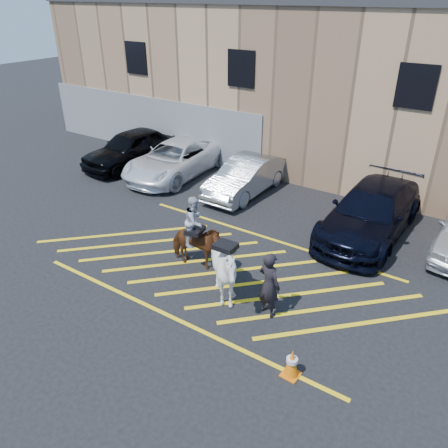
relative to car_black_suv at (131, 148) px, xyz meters
The scene contains 11 objects.
ground 10.05m from the car_black_suv, 28.95° to the right, with size 90.00×90.00×0.00m, color black.
car_black_suv is the anchor object (origin of this frame).
car_white_pickup 2.56m from the car_black_suv, ahead, with size 2.55×5.52×1.53m, color white.
car_silver_sedan 6.28m from the car_black_suv, ahead, with size 1.56×4.48×1.47m, color #949BA1.
car_blue_suv 11.61m from the car_black_suv, ahead, with size 2.37×5.82×1.69m, color black.
handler 12.37m from the car_black_suv, 29.69° to the right, with size 0.67×0.44×1.84m, color black.
warehouse 11.64m from the car_black_suv, 39.21° to the left, with size 32.42×10.20×7.30m.
hatching_zone 10.20m from the car_black_suv, 30.43° to the right, with size 12.60×5.12×0.01m.
mounted_bay 9.54m from the car_black_suv, 34.45° to the right, with size 1.88×1.11×2.33m.
saddled_white 11.42m from the car_black_suv, 33.43° to the right, with size 1.60×1.79×1.93m.
traffic_cone 14.42m from the car_black_suv, 32.28° to the right, with size 0.40×0.40×0.73m.
Camera 1 is at (6.01, -9.41, 7.47)m, focal length 35.00 mm.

